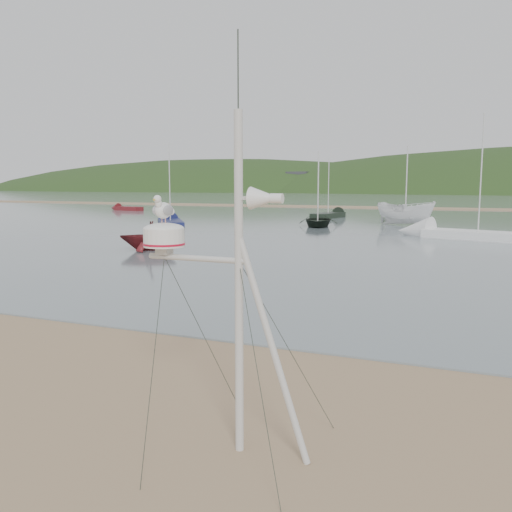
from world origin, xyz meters
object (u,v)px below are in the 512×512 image
at_px(boat_white, 406,193).
at_px(sailboat_blue_near, 169,222).
at_px(boat_red, 148,223).
at_px(dinghy_red_far, 122,208).
at_px(sailboat_dark_mid, 335,215).
at_px(sailboat_white_near, 439,233).
at_px(mast_rig, 233,356).
at_px(boat_dark, 318,199).

xyz_separation_m(boat_white, sailboat_blue_near, (-17.86, -6.90, -2.31)).
relative_size(boat_red, dinghy_red_far, 0.52).
bearing_deg(sailboat_dark_mid, boat_white, -46.24).
distance_m(boat_red, sailboat_white_near, 18.36).
bearing_deg(sailboat_blue_near, boat_red, -61.62).
xyz_separation_m(dinghy_red_far, sailboat_white_near, (39.69, -20.88, 0.01)).
relative_size(boat_red, sailboat_dark_mid, 0.44).
bearing_deg(sailboat_white_near, dinghy_red_far, 152.25).
xyz_separation_m(boat_red, sailboat_blue_near, (-8.12, 15.02, -1.13)).
height_order(sailboat_white_near, sailboat_blue_near, sailboat_white_near).
relative_size(mast_rig, boat_red, 1.85).
xyz_separation_m(mast_rig, boat_dark, (-9.13, 35.00, 0.96)).
distance_m(boat_dark, dinghy_red_far, 34.18).
bearing_deg(boat_dark, mast_rig, -89.23).
height_order(boat_dark, boat_white, boat_white).
relative_size(mast_rig, sailboat_blue_near, 0.73).
distance_m(boat_red, boat_white, 24.02).
relative_size(mast_rig, boat_white, 1.00).
xyz_separation_m(boat_dark, boat_red, (-3.60, -17.96, -0.77)).
bearing_deg(dinghy_red_far, boat_red, -51.71).
relative_size(boat_dark, sailboat_white_near, 0.51).
xyz_separation_m(boat_red, dinghy_red_far, (-26.65, 33.75, -1.14)).
bearing_deg(mast_rig, boat_white, 94.39).
bearing_deg(boat_dark, boat_white, 18.98).
bearing_deg(boat_dark, sailboat_white_near, -42.20).
bearing_deg(dinghy_red_far, mast_rig, -52.21).
height_order(boat_white, sailboat_white_near, sailboat_white_near).
height_order(mast_rig, boat_white, boat_white).
xyz_separation_m(boat_dark, boat_white, (6.14, 3.96, 0.41)).
bearing_deg(boat_dark, boat_red, -115.20).
xyz_separation_m(boat_dark, sailboat_white_near, (9.44, -5.09, -1.90)).
relative_size(boat_dark, dinghy_red_far, 0.80).
bearing_deg(boat_white, boat_red, 178.47).
xyz_separation_m(mast_rig, dinghy_red_far, (-39.38, 50.79, -0.95)).
distance_m(dinghy_red_far, sailboat_blue_near, 26.34).
bearing_deg(sailboat_white_near, mast_rig, -90.58).
height_order(boat_white, sailboat_dark_mid, sailboat_dark_mid).
bearing_deg(boat_red, sailboat_dark_mid, 150.21).
bearing_deg(sailboat_white_near, boat_white, 110.00).
height_order(mast_rig, sailboat_dark_mid, sailboat_dark_mid).
height_order(sailboat_dark_mid, dinghy_red_far, sailboat_dark_mid).
xyz_separation_m(mast_rig, boat_white, (-2.99, 38.96, 1.37)).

